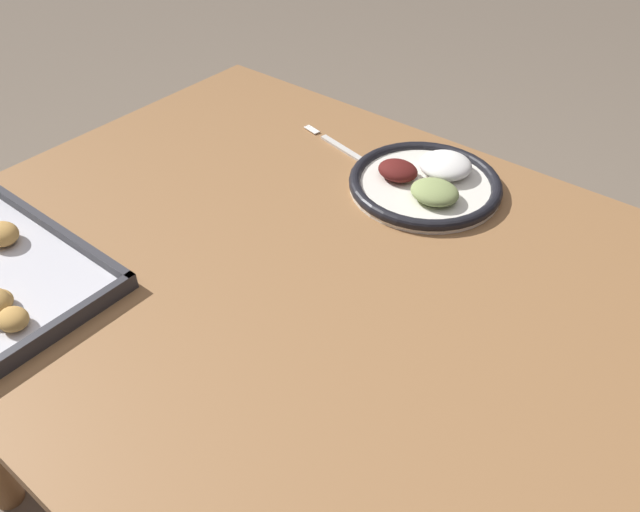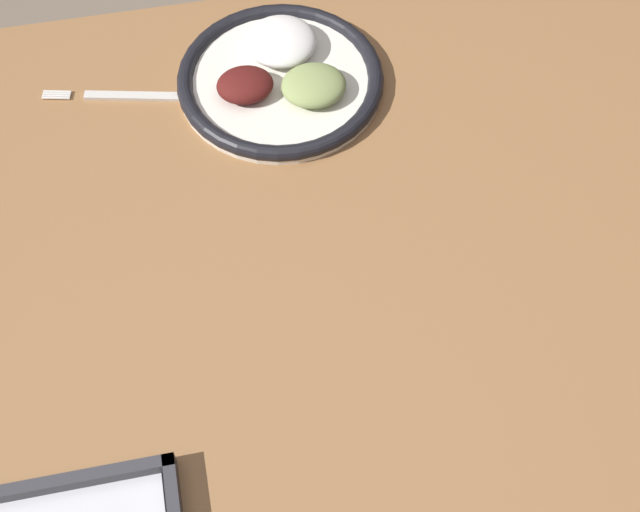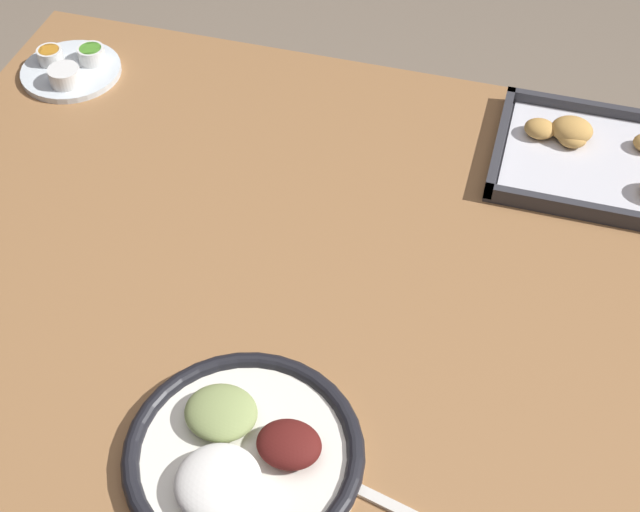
{
  "view_description": "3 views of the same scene",
  "coord_description": "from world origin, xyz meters",
  "px_view_note": "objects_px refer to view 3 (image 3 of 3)",
  "views": [
    {
      "loc": [
        -0.42,
        0.53,
        1.31
      ],
      "look_at": [
        -0.0,
        0.0,
        0.74
      ],
      "focal_mm": 35.0,
      "sensor_mm": 36.0,
      "label": 1
    },
    {
      "loc": [
        0.1,
        0.5,
        1.54
      ],
      "look_at": [
        -0.0,
        0.0,
        0.74
      ],
      "focal_mm": 50.0,
      "sensor_mm": 36.0,
      "label": 2
    },
    {
      "loc": [
        0.2,
        -0.72,
        1.56
      ],
      "look_at": [
        -0.0,
        0.0,
        0.74
      ],
      "focal_mm": 50.0,
      "sensor_mm": 36.0,
      "label": 3
    }
  ],
  "objects_px": {
    "dinner_plate": "(242,454)",
    "saucer_plate": "(70,68)",
    "fork": "(400,510)",
    "baking_tray": "(624,163)"
  },
  "relations": [
    {
      "from": "dinner_plate",
      "to": "baking_tray",
      "type": "bearing_deg",
      "value": 58.04
    },
    {
      "from": "dinner_plate",
      "to": "fork",
      "type": "relative_size",
      "value": 1.16
    },
    {
      "from": "fork",
      "to": "dinner_plate",
      "type": "bearing_deg",
      "value": -171.06
    },
    {
      "from": "fork",
      "to": "baking_tray",
      "type": "relative_size",
      "value": 0.58
    },
    {
      "from": "saucer_plate",
      "to": "baking_tray",
      "type": "height_order",
      "value": "baking_tray"
    },
    {
      "from": "fork",
      "to": "baking_tray",
      "type": "height_order",
      "value": "baking_tray"
    },
    {
      "from": "dinner_plate",
      "to": "saucer_plate",
      "type": "distance_m",
      "value": 0.75
    },
    {
      "from": "dinner_plate",
      "to": "saucer_plate",
      "type": "height_order",
      "value": "dinner_plate"
    },
    {
      "from": "dinner_plate",
      "to": "fork",
      "type": "distance_m",
      "value": 0.18
    },
    {
      "from": "dinner_plate",
      "to": "saucer_plate",
      "type": "xyz_separation_m",
      "value": [
        -0.49,
        0.57,
        -0.0
      ]
    }
  ]
}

